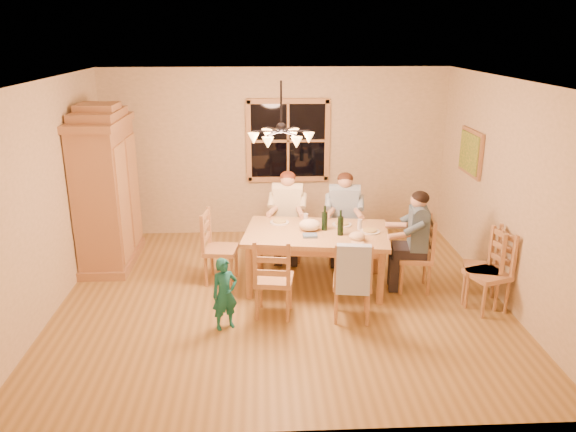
{
  "coord_description": "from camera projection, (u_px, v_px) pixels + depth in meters",
  "views": [
    {
      "loc": [
        -0.24,
        -6.44,
        3.23
      ],
      "look_at": [
        0.08,
        0.1,
        1.06
      ],
      "focal_mm": 35.0,
      "sensor_mm": 36.0,
      "label": 1
    }
  ],
  "objects": [
    {
      "name": "dining_table",
      "position": [
        316.0,
        239.0,
        7.29
      ],
      "size": [
        1.98,
        1.37,
        0.76
      ],
      "rotation": [
        0.0,
        0.0,
        -0.14
      ],
      "color": "#AB804C",
      "rests_on": "floor"
    },
    {
      "name": "adult_woman",
      "position": [
        288.0,
        205.0,
        8.1
      ],
      "size": [
        0.44,
        0.47,
        0.87
      ],
      "rotation": [
        0.0,
        0.0,
        3.0
      ],
      "color": "beige",
      "rests_on": "floor"
    },
    {
      "name": "armoire",
      "position": [
        107.0,
        192.0,
        7.92
      ],
      "size": [
        0.66,
        1.4,
        2.3
      ],
      "color": "#A27246",
      "rests_on": "floor"
    },
    {
      "name": "floor",
      "position": [
        282.0,
        298.0,
        7.13
      ],
      "size": [
        5.5,
        5.5,
        0.0
      ],
      "primitive_type": "plane",
      "color": "olive",
      "rests_on": "ground"
    },
    {
      "name": "plate_plaid",
      "position": [
        342.0,
        225.0,
        7.48
      ],
      "size": [
        0.26,
        0.26,
        0.02
      ],
      "primitive_type": "cylinder",
      "color": "white",
      "rests_on": "dining_table"
    },
    {
      "name": "ceiling",
      "position": [
        281.0,
        80.0,
        6.28
      ],
      "size": [
        5.5,
        5.0,
        0.02
      ],
      "primitive_type": "cube",
      "color": "white",
      "rests_on": "wall_back"
    },
    {
      "name": "wine_glass_b",
      "position": [
        360.0,
        224.0,
        7.3
      ],
      "size": [
        0.06,
        0.06,
        0.14
      ],
      "primitive_type": "cylinder",
      "color": "silver",
      "rests_on": "dining_table"
    },
    {
      "name": "chair_near_left",
      "position": [
        274.0,
        291.0,
        6.63
      ],
      "size": [
        0.5,
        0.48,
        0.99
      ],
      "rotation": [
        0.0,
        0.0,
        -0.14
      ],
      "color": "#A07946",
      "rests_on": "floor"
    },
    {
      "name": "wine_glass_a",
      "position": [
        306.0,
        219.0,
        7.53
      ],
      "size": [
        0.06,
        0.06,
        0.14
      ],
      "primitive_type": "cylinder",
      "color": "silver",
      "rests_on": "dining_table"
    },
    {
      "name": "adult_slate_man",
      "position": [
        417.0,
        229.0,
        7.12
      ],
      "size": [
        0.47,
        0.44,
        0.87
      ],
      "rotation": [
        0.0,
        0.0,
        1.43
      ],
      "color": "#465D70",
      "rests_on": "floor"
    },
    {
      "name": "chair_spare_back",
      "position": [
        481.0,
        280.0,
        6.91
      ],
      "size": [
        0.53,
        0.54,
        0.99
      ],
      "rotation": [
        0.0,
        0.0,
        1.29
      ],
      "color": "#A07946",
      "rests_on": "floor"
    },
    {
      "name": "chair_far_right",
      "position": [
        343.0,
        241.0,
        8.19
      ],
      "size": [
        0.5,
        0.48,
        0.99
      ],
      "rotation": [
        0.0,
        0.0,
        3.0
      ],
      "color": "#A07946",
      "rests_on": "floor"
    },
    {
      "name": "chair_spare_front",
      "position": [
        486.0,
        286.0,
        6.76
      ],
      "size": [
        0.54,
        0.55,
        0.99
      ],
      "rotation": [
        0.0,
        0.0,
        1.9
      ],
      "color": "#A07946",
      "rests_on": "floor"
    },
    {
      "name": "towel",
      "position": [
        353.0,
        270.0,
        6.24
      ],
      "size": [
        0.39,
        0.15,
        0.58
      ],
      "primitive_type": "cube",
      "rotation": [
        0.0,
        0.0,
        -0.14
      ],
      "color": "#AFC8ED",
      "rests_on": "chair_near_right"
    },
    {
      "name": "plate_slate",
      "position": [
        370.0,
        232.0,
        7.23
      ],
      "size": [
        0.26,
        0.26,
        0.02
      ],
      "primitive_type": "cylinder",
      "color": "white",
      "rests_on": "dining_table"
    },
    {
      "name": "painting",
      "position": [
        471.0,
        152.0,
        7.89
      ],
      "size": [
        0.06,
        0.78,
        0.64
      ],
      "color": "#A27246",
      "rests_on": "wall_right"
    },
    {
      "name": "cloth_bundle",
      "position": [
        310.0,
        225.0,
        7.27
      ],
      "size": [
        0.28,
        0.22,
        0.15
      ],
      "primitive_type": "ellipsoid",
      "color": "beige",
      "rests_on": "dining_table"
    },
    {
      "name": "chair_end_right",
      "position": [
        414.0,
        267.0,
        7.29
      ],
      "size": [
        0.48,
        0.5,
        0.99
      ],
      "rotation": [
        0.0,
        0.0,
        1.43
      ],
      "color": "#A07946",
      "rests_on": "floor"
    },
    {
      "name": "wall_right",
      "position": [
        507.0,
        193.0,
        6.83
      ],
      "size": [
        0.02,
        5.0,
        2.7
      ],
      "primitive_type": "cube",
      "color": "tan",
      "rests_on": "floor"
    },
    {
      "name": "plate_woman",
      "position": [
        280.0,
        222.0,
        7.57
      ],
      "size": [
        0.26,
        0.26,
        0.02
      ],
      "primitive_type": "cylinder",
      "color": "white",
      "rests_on": "dining_table"
    },
    {
      "name": "wine_bottle_a",
      "position": [
        325.0,
        218.0,
        7.26
      ],
      "size": [
        0.08,
        0.08,
        0.33
      ],
      "primitive_type": "cylinder",
      "color": "black",
      "rests_on": "dining_table"
    },
    {
      "name": "cap",
      "position": [
        357.0,
        236.0,
        6.92
      ],
      "size": [
        0.2,
        0.2,
        0.11
      ],
      "primitive_type": "ellipsoid",
      "color": "beige",
      "rests_on": "dining_table"
    },
    {
      "name": "wall_back",
      "position": [
        276.0,
        153.0,
        9.08
      ],
      "size": [
        5.5,
        0.02,
        2.7
      ],
      "primitive_type": "cube",
      "color": "tan",
      "rests_on": "floor"
    },
    {
      "name": "window",
      "position": [
        288.0,
        141.0,
        8.99
      ],
      "size": [
        1.3,
        0.06,
        1.3
      ],
      "color": "black",
      "rests_on": "wall_back"
    },
    {
      "name": "child",
      "position": [
        225.0,
        294.0,
        6.29
      ],
      "size": [
        0.37,
        0.32,
        0.84
      ],
      "primitive_type": "imported",
      "rotation": [
        0.0,
        0.0,
        0.45
      ],
      "color": "#166765",
      "rests_on": "floor"
    },
    {
      "name": "chair_near_right",
      "position": [
        352.0,
        294.0,
        6.55
      ],
      "size": [
        0.5,
        0.48,
        0.99
      ],
      "rotation": [
        0.0,
        0.0,
        -0.14
      ],
      "color": "#A07946",
      "rests_on": "floor"
    },
    {
      "name": "chair_far_left",
      "position": [
        288.0,
        240.0,
        8.26
      ],
      "size": [
        0.5,
        0.48,
        0.99
      ],
      "rotation": [
        0.0,
        0.0,
        3.0
      ],
      "color": "#A07946",
      "rests_on": "floor"
    },
    {
      "name": "chair_end_left",
      "position": [
        221.0,
        260.0,
        7.52
      ],
      "size": [
        0.48,
        0.5,
        0.99
      ],
      "rotation": [
        0.0,
        0.0,
        -1.71
      ],
      "color": "#A07946",
      "rests_on": "floor"
    },
    {
      "name": "chandelier",
      "position": [
        281.0,
        136.0,
        6.48
      ],
      "size": [
        0.77,
        0.68,
        0.71
      ],
      "color": "black",
      "rests_on": "ceiling"
    },
    {
      "name": "wine_bottle_b",
      "position": [
        340.0,
        223.0,
        7.08
      ],
      "size": [
        0.08,
        0.08,
        0.33
      ],
      "primitive_type": "cylinder",
      "color": "black",
      "rests_on": "dining_table"
    },
    {
      "name": "adult_plaid_man",
      "position": [
        344.0,
        206.0,
        8.02
      ],
      "size": [
        0.44,
        0.47,
        0.87
      ],
      "rotation": [
        0.0,
        0.0,
        3.0
      ],
      "color": "#306286",
      "rests_on": "floor"
    },
    {
      "name": "napkin",
      "position": [
        310.0,
        236.0,
        7.07
      ],
      "size": [
        0.2,
        0.16,
        0.03
      ],
      "primitive_type": "cube",
      "rotation": [
        0.0,
        0.0,
        -0.14
      ],
      "color": "slate",
      "rests_on": "dining_table"
    },
    {
      "name": "wall_left",
      "position": [
        47.0,
        199.0,
        6.58
      ],
      "size": [
        0.02,
        5.0,
        2.7
      ],
      "primitive_type": "cube",
      "color": "tan",
      "rests_on": "floor"
    }
  ]
}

